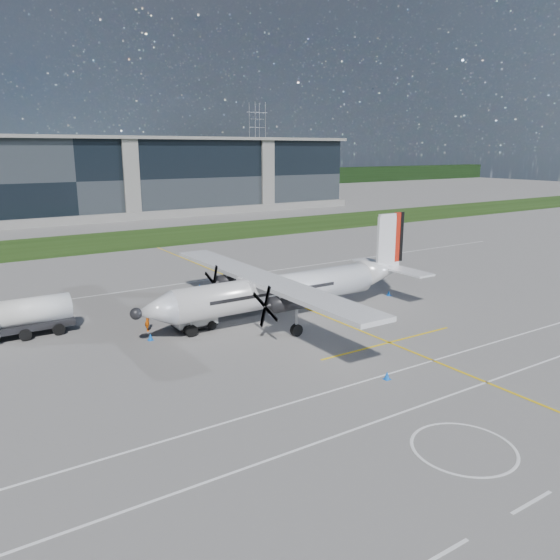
% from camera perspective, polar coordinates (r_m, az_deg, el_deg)
% --- Properties ---
extents(ground, '(400.00, 400.00, 0.00)m').
position_cam_1_polar(ground, '(76.88, -15.02, 3.18)').
color(ground, '#64625F').
rests_on(ground, ground).
extents(grass_strip, '(400.00, 18.00, 0.04)m').
position_cam_1_polar(grass_strip, '(84.42, -16.74, 3.98)').
color(grass_strip, '#1B350E').
rests_on(grass_strip, ground).
extents(terminal_building, '(120.00, 20.00, 15.00)m').
position_cam_1_polar(terminal_building, '(114.62, -21.65, 9.75)').
color(terminal_building, black).
rests_on(terminal_building, ground).
extents(tree_line, '(400.00, 6.00, 6.00)m').
position_cam_1_polar(tree_line, '(173.97, -25.63, 8.87)').
color(tree_line, black).
rests_on(tree_line, ground).
extents(pylon_east, '(9.00, 4.60, 30.00)m').
position_cam_1_polar(pylon_east, '(211.79, -2.37, 14.02)').
color(pylon_east, gray).
rests_on(pylon_east, ground).
extents(yellow_taxiway_centerline, '(0.20, 70.00, 0.01)m').
position_cam_1_polar(yellow_taxiway_centerline, '(51.28, -1.17, -1.39)').
color(yellow_taxiway_centerline, yellow).
rests_on(yellow_taxiway_centerline, ground).
extents(white_lane_line, '(90.00, 0.15, 0.01)m').
position_cam_1_polar(white_lane_line, '(32.20, 17.53, -11.36)').
color(white_lane_line, white).
rests_on(white_lane_line, ground).
extents(turboprop_aircraft, '(24.92, 25.85, 7.75)m').
position_cam_1_polar(turboprop_aircraft, '(42.91, 0.77, 0.97)').
color(turboprop_aircraft, white).
rests_on(turboprop_aircraft, ground).
extents(fuel_tanker_truck, '(7.50, 2.44, 2.81)m').
position_cam_1_polar(fuel_tanker_truck, '(43.33, -26.26, -3.72)').
color(fuel_tanker_truck, silver).
rests_on(fuel_tanker_truck, ground).
extents(baggage_tug, '(3.32, 1.99, 1.99)m').
position_cam_1_polar(baggage_tug, '(41.55, -8.96, -3.73)').
color(baggage_tug, silver).
rests_on(baggage_tug, ground).
extents(ground_crew_person, '(0.70, 0.85, 1.80)m').
position_cam_1_polar(ground_crew_person, '(41.73, -13.70, -4.02)').
color(ground_crew_person, '#F25907').
rests_on(ground_crew_person, ground).
extents(safety_cone_stbdwing, '(0.36, 0.36, 0.50)m').
position_cam_1_polar(safety_cone_stbdwing, '(53.27, -8.39, -0.69)').
color(safety_cone_stbdwing, blue).
rests_on(safety_cone_stbdwing, ground).
extents(safety_cone_portwing, '(0.36, 0.36, 0.50)m').
position_cam_1_polar(safety_cone_portwing, '(33.15, 11.12, -9.75)').
color(safety_cone_portwing, blue).
rests_on(safety_cone_portwing, ground).
extents(safety_cone_nose_stbd, '(0.36, 0.36, 0.50)m').
position_cam_1_polar(safety_cone_nose_stbd, '(39.91, -13.39, -5.80)').
color(safety_cone_nose_stbd, blue).
rests_on(safety_cone_nose_stbd, ground).
extents(safety_cone_tail, '(0.36, 0.36, 0.50)m').
position_cam_1_polar(safety_cone_tail, '(51.37, 11.30, -1.34)').
color(safety_cone_tail, blue).
rests_on(safety_cone_tail, ground).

